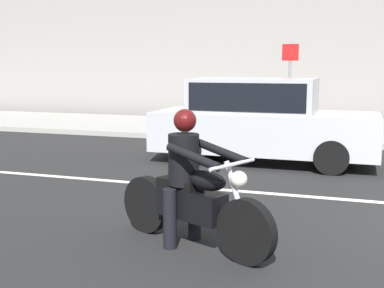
% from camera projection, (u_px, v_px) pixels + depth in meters
% --- Properties ---
extents(motorcycle_with_rider_black_leather, '(2.01, 1.05, 1.52)m').
position_uv_depth(motorcycle_with_rider_black_leather, '(191.00, 191.00, 5.46)').
color(motorcycle_with_rider_black_leather, black).
rests_on(motorcycle_with_rider_black_leather, ground_plane).
extents(parked_sedan_silver, '(4.48, 1.82, 1.72)m').
position_uv_depth(parked_sedan_silver, '(260.00, 120.00, 10.25)').
color(parked_sedan_silver, '#B2B5BA').
rests_on(parked_sedan_silver, ground_plane).
extents(street_sign_post, '(0.44, 0.08, 2.43)m').
position_uv_depth(street_sign_post, '(290.00, 79.00, 13.52)').
color(street_sign_post, gray).
rests_on(street_sign_post, sidewalk_slab).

